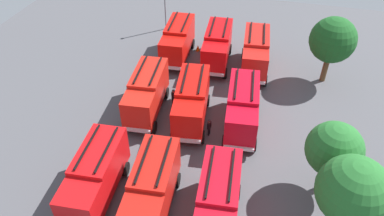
% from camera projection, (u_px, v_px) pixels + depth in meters
% --- Properties ---
extents(ground_plane, '(56.61, 56.61, 0.00)m').
position_uv_depth(ground_plane, '(192.00, 120.00, 32.96)').
color(ground_plane, '#4C4C51').
extents(fire_truck_0, '(7.36, 3.19, 3.88)m').
position_uv_depth(fire_truck_0, '(178.00, 40.00, 39.80)').
color(fire_truck_0, red).
rests_on(fire_truck_0, ground).
extents(fire_truck_1, '(7.40, 3.32, 3.88)m').
position_uv_depth(fire_truck_1, '(146.00, 92.00, 32.57)').
color(fire_truck_1, red).
rests_on(fire_truck_1, ground).
extents(fire_truck_2, '(7.36, 3.20, 3.88)m').
position_uv_depth(fire_truck_2, '(95.00, 176.00, 25.27)').
color(fire_truck_2, red).
rests_on(fire_truck_2, ground).
extents(fire_truck_3, '(7.38, 3.24, 3.88)m').
position_uv_depth(fire_truck_3, '(217.00, 45.00, 38.90)').
color(fire_truck_3, red).
rests_on(fire_truck_3, ground).
extents(fire_truck_4, '(7.46, 3.54, 3.88)m').
position_uv_depth(fire_truck_4, '(192.00, 101.00, 31.64)').
color(fire_truck_4, red).
rests_on(fire_truck_4, ground).
extents(fire_truck_5, '(7.39, 3.29, 3.88)m').
position_uv_depth(fire_truck_5, '(152.00, 188.00, 24.43)').
color(fire_truck_5, red).
rests_on(fire_truck_5, ground).
extents(fire_truck_6, '(7.40, 3.30, 3.88)m').
position_uv_depth(fire_truck_6, '(255.00, 52.00, 37.87)').
color(fire_truck_6, red).
rests_on(fire_truck_6, ground).
extents(fire_truck_7, '(7.41, 3.35, 3.88)m').
position_uv_depth(fire_truck_7, '(242.00, 107.00, 30.96)').
color(fire_truck_7, red).
rests_on(fire_truck_7, ground).
extents(fire_truck_8, '(7.39, 3.29, 3.88)m').
position_uv_depth(fire_truck_8, '(218.00, 202.00, 23.58)').
color(fire_truck_8, red).
rests_on(fire_truck_8, ground).
extents(firefighter_0, '(0.39, 0.48, 1.70)m').
position_uv_depth(firefighter_0, '(174.00, 97.00, 34.04)').
color(firefighter_0, black).
rests_on(firefighter_0, ground).
extents(firefighter_1, '(0.45, 0.29, 1.60)m').
position_uv_depth(firefighter_1, '(209.00, 127.00, 30.98)').
color(firefighter_1, black).
rests_on(firefighter_1, ground).
extents(tree_0, '(4.38, 4.38, 6.79)m').
position_uv_depth(tree_0, '(333.00, 40.00, 34.86)').
color(tree_0, brown).
rests_on(tree_0, ground).
extents(tree_1, '(3.83, 3.83, 5.93)m').
position_uv_depth(tree_1, '(334.00, 150.00, 24.62)').
color(tree_1, brown).
rests_on(tree_1, ground).
extents(tree_2, '(4.30, 4.30, 6.67)m').
position_uv_depth(tree_2, '(353.00, 191.00, 21.35)').
color(tree_2, brown).
rests_on(tree_2, ground).
extents(traffic_cone_0, '(0.48, 0.48, 0.69)m').
position_uv_depth(traffic_cone_0, '(198.00, 48.00, 42.07)').
color(traffic_cone_0, '#F2600C').
rests_on(traffic_cone_0, ground).
extents(traffic_cone_1, '(0.48, 0.48, 0.68)m').
position_uv_depth(traffic_cone_1, '(221.00, 158.00, 28.96)').
color(traffic_cone_1, '#F2600C').
rests_on(traffic_cone_1, ground).
extents(lamppost, '(0.36, 0.36, 6.49)m').
position_uv_depth(lamppost, '(165.00, 0.00, 43.96)').
color(lamppost, slate).
rests_on(lamppost, ground).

